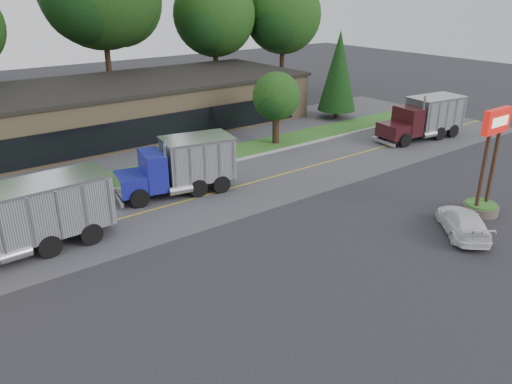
# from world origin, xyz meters

# --- Properties ---
(ground) EXTENTS (140.00, 140.00, 0.00)m
(ground) POSITION_xyz_m (0.00, 0.00, 0.00)
(ground) COLOR #36363C
(ground) RESTS_ON ground
(road) EXTENTS (60.00, 8.00, 0.02)m
(road) POSITION_xyz_m (0.00, 9.00, 0.00)
(road) COLOR #55555A
(road) RESTS_ON ground
(center_line) EXTENTS (60.00, 0.12, 0.01)m
(center_line) POSITION_xyz_m (0.00, 9.00, 0.00)
(center_line) COLOR gold
(center_line) RESTS_ON ground
(curb) EXTENTS (60.00, 0.30, 0.12)m
(curb) POSITION_xyz_m (0.00, 13.20, 0.00)
(curb) COLOR #9E9E99
(curb) RESTS_ON ground
(grass_verge) EXTENTS (60.00, 3.40, 0.03)m
(grass_verge) POSITION_xyz_m (0.00, 15.00, 0.00)
(grass_verge) COLOR #2A6522
(grass_verge) RESTS_ON ground
(far_parking) EXTENTS (60.00, 7.00, 0.02)m
(far_parking) POSITION_xyz_m (0.00, 20.00, 0.00)
(far_parking) COLOR #55555A
(far_parking) RESTS_ON ground
(strip_mall) EXTENTS (32.00, 12.00, 4.00)m
(strip_mall) POSITION_xyz_m (2.00, 26.00, 2.00)
(strip_mall) COLOR #927959
(strip_mall) RESTS_ON ground
(bilo_sign) EXTENTS (2.20, 1.90, 5.95)m
(bilo_sign) POSITION_xyz_m (10.50, -2.50, 2.02)
(bilo_sign) COLOR #6B6054
(bilo_sign) RESTS_ON ground
(tree_far_d) EXTENTS (9.44, 8.88, 13.47)m
(tree_far_d) POSITION_xyz_m (16.14, 33.11, 8.59)
(tree_far_d) COLOR #382619
(tree_far_d) RESTS_ON ground
(tree_far_e) EXTENTS (9.27, 8.72, 13.22)m
(tree_far_e) POSITION_xyz_m (24.14, 31.11, 8.44)
(tree_far_e) COLOR #382619
(tree_far_e) RESTS_ON ground
(evergreen_right) EXTENTS (3.60, 3.60, 8.18)m
(evergreen_right) POSITION_xyz_m (20.00, 18.00, 4.49)
(evergreen_right) COLOR #382619
(evergreen_right) RESTS_ON ground
(tree_verge) EXTENTS (4.01, 3.78, 5.72)m
(tree_verge) POSITION_xyz_m (10.06, 15.05, 3.64)
(tree_verge) COLOR #382619
(tree_verge) RESTS_ON ground
(dump_truck_red) EXTENTS (9.76, 2.97, 3.36)m
(dump_truck_red) POSITION_xyz_m (-10.94, 8.14, 1.81)
(dump_truck_red) COLOR black
(dump_truck_red) RESTS_ON ground
(dump_truck_blue) EXTENTS (7.42, 3.88, 3.36)m
(dump_truck_blue) POSITION_xyz_m (-1.18, 10.32, 1.80)
(dump_truck_blue) COLOR black
(dump_truck_blue) RESTS_ON ground
(dump_truck_maroon) EXTENTS (8.06, 3.53, 3.36)m
(dump_truck_maroon) POSITION_xyz_m (20.85, 8.68, 1.80)
(dump_truck_maroon) COLOR black
(dump_truck_maroon) RESTS_ON ground
(rally_car) EXTENTS (4.35, 4.59, 1.31)m
(rally_car) POSITION_xyz_m (7.39, -3.28, 0.65)
(rally_car) COLOR white
(rally_car) RESTS_ON ground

